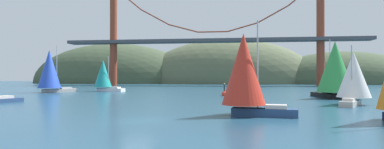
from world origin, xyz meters
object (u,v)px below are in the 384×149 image
at_px(sailboat_teal_sail, 104,75).
at_px(channel_buoy, 224,94).
at_px(sailboat_green_sail, 335,68).
at_px(sailboat_scarlet_sail, 245,72).
at_px(sailboat_white_mainsail, 353,76).
at_px(sailboat_blue_spinnaker, 50,70).

bearing_deg(sailboat_teal_sail, channel_buoy, -24.02).
distance_m(sailboat_green_sail, channel_buoy, 19.56).
bearing_deg(sailboat_green_sail, channel_buoy, 165.79).
distance_m(sailboat_scarlet_sail, sailboat_white_mainsail, 19.41).
distance_m(sailboat_scarlet_sail, channel_buoy, 29.93).
xyz_separation_m(sailboat_green_sail, channel_buoy, (-18.42, 4.66, -4.67)).
bearing_deg(sailboat_white_mainsail, sailboat_scarlet_sail, -137.73).
bearing_deg(channel_buoy, sailboat_green_sail, -14.21).
bearing_deg(channel_buoy, sailboat_scarlet_sail, -84.53).
height_order(sailboat_scarlet_sail, channel_buoy, sailboat_scarlet_sail).
xyz_separation_m(sailboat_scarlet_sail, sailboat_teal_sail, (-32.22, 42.65, -0.21)).
xyz_separation_m(sailboat_scarlet_sail, channel_buoy, (-2.83, 29.55, -3.81)).
xyz_separation_m(sailboat_scarlet_sail, sailboat_blue_spinnaker, (-41.99, 35.85, 0.86)).
relative_size(sailboat_white_mainsail, channel_buoy, 2.91).
distance_m(sailboat_blue_spinnaker, sailboat_white_mainsail, 60.80).
relative_size(sailboat_blue_spinnaker, sailboat_white_mainsail, 1.40).
height_order(sailboat_blue_spinnaker, sailboat_white_mainsail, sailboat_blue_spinnaker).
bearing_deg(sailboat_teal_sail, sailboat_blue_spinnaker, -145.18).
relative_size(sailboat_teal_sail, sailboat_white_mainsail, 1.11).
relative_size(sailboat_scarlet_sail, sailboat_blue_spinnaker, 0.84).
height_order(sailboat_teal_sail, sailboat_blue_spinnaker, sailboat_blue_spinnaker).
height_order(sailboat_scarlet_sail, sailboat_blue_spinnaker, sailboat_blue_spinnaker).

